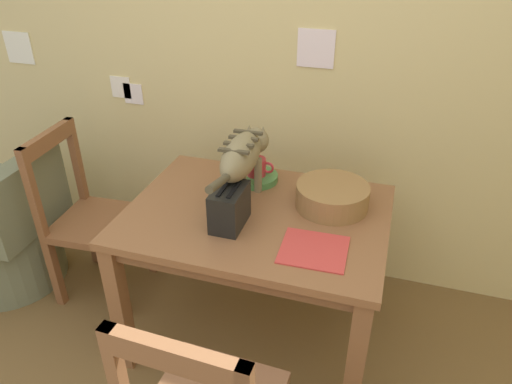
% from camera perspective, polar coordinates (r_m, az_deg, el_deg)
% --- Properties ---
extents(wall_rear, '(4.99, 0.11, 2.50)m').
position_cam_1_polar(wall_rear, '(2.47, 4.99, 16.33)').
color(wall_rear, '#DDC87F').
rests_on(wall_rear, ground_plane).
extents(dining_table, '(1.13, 0.83, 0.73)m').
position_cam_1_polar(dining_table, '(2.12, -0.00, -4.54)').
color(dining_table, brown).
rests_on(dining_table, ground_plane).
extents(cat, '(0.14, 0.66, 0.32)m').
position_cam_1_polar(cat, '(2.04, -1.53, 4.37)').
color(cat, olive).
rests_on(cat, dining_table).
extents(saucer_bowl, '(0.21, 0.21, 0.03)m').
position_cam_1_polar(saucer_bowl, '(2.30, 0.02, 1.76)').
color(saucer_bowl, '#498B42').
rests_on(saucer_bowl, dining_table).
extents(coffee_mug, '(0.14, 0.09, 0.08)m').
position_cam_1_polar(coffee_mug, '(2.27, 0.10, 3.05)').
color(coffee_mug, '#CB3239').
rests_on(coffee_mug, saucer_bowl).
extents(magazine, '(0.26, 0.24, 0.01)m').
position_cam_1_polar(magazine, '(1.85, 6.97, -6.90)').
color(magazine, '#D03D37').
rests_on(magazine, dining_table).
extents(book_stack, '(0.19, 0.13, 0.07)m').
position_cam_1_polar(book_stack, '(2.15, 10.50, -0.56)').
color(book_stack, '#924B97').
rests_on(book_stack, dining_table).
extents(wicker_basket, '(0.32, 0.32, 0.10)m').
position_cam_1_polar(wicker_basket, '(2.11, 9.16, -0.44)').
color(wicker_basket, olive).
rests_on(wicker_basket, dining_table).
extents(toaster, '(0.12, 0.20, 0.18)m').
position_cam_1_polar(toaster, '(1.94, -3.21, -1.81)').
color(toaster, black).
rests_on(toaster, dining_table).
extents(wooden_chair_far, '(0.45, 0.45, 0.93)m').
position_cam_1_polar(wooden_chair_far, '(2.67, -19.31, -3.01)').
color(wooden_chair_far, brown).
rests_on(wooden_chair_far, ground_plane).
extents(wicker_armchair, '(0.61, 0.62, 0.78)m').
position_cam_1_polar(wicker_armchair, '(3.01, -27.74, -5.11)').
color(wicker_armchair, '#6E7454').
rests_on(wicker_armchair, ground_plane).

